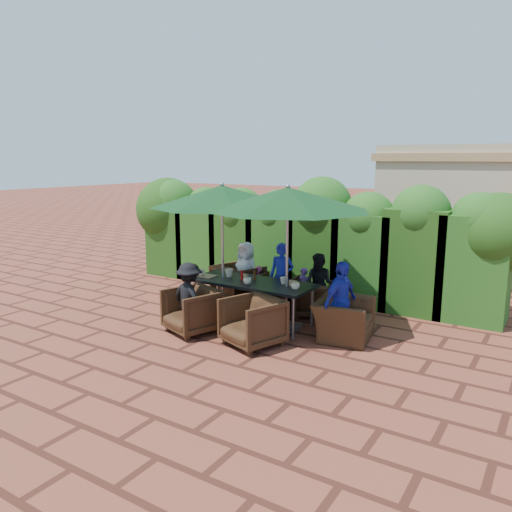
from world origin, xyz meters
The scene contains 32 objects.
ground centered at (0.00, 0.00, 0.00)m, with size 80.00×80.00×0.00m, color brown.
dining_table centered at (0.22, 0.07, 0.67)m, with size 2.21×0.90×0.75m.
umbrella_left centered at (-0.38, 0.03, 2.21)m, with size 2.57×2.57×2.46m.
umbrella_right centered at (0.92, 0.06, 2.21)m, with size 2.76×2.76×2.46m.
chair_far_left centered at (-0.68, 0.96, 0.43)m, with size 0.84×0.78×0.86m, color black.
chair_far_mid centered at (0.21, 0.95, 0.38)m, with size 0.73×0.68×0.75m, color black.
chair_far_right centered at (0.97, 0.99, 0.35)m, with size 0.68×0.63×0.70m, color black.
chair_near_left centered at (-0.34, -0.90, 0.41)m, with size 0.79×0.74×0.82m, color black.
chair_near_right centered at (0.83, -0.87, 0.41)m, with size 0.81×0.75×0.83m, color black.
chair_end_right centered at (1.91, 0.18, 0.43)m, with size 0.98×0.63×0.85m, color black.
adult_far_left centered at (-0.56, 1.07, 0.62)m, with size 0.61×0.36×1.24m, color white.
adult_far_mid centered at (0.30, 1.00, 0.65)m, with size 0.47×0.38×1.30m, color #1F28A8.
adult_far_right centered at (1.06, 1.07, 0.58)m, with size 0.56×0.34×1.16m, color black.
adult_near_left centered at (-0.38, -0.91, 0.59)m, with size 0.76×0.35×1.19m, color black.
adult_end_right centered at (1.92, 0.01, 0.65)m, with size 0.76×0.38×1.30m, color #1F28A8.
child_left centered at (-0.25, 1.03, 0.39)m, with size 0.28×0.23×0.79m, color #D84C8F.
child_right centered at (0.67, 1.19, 0.42)m, with size 0.30×0.24×0.83m, color #7F4EA9.
pedestrian_a centered at (1.79, 4.11, 0.96)m, with size 1.80×0.64×1.92m, color #228034.
pedestrian_b centered at (2.76, 4.44, 0.76)m, with size 0.73×0.45×1.53m, color #D84C8F.
pedestrian_c centered at (3.26, 4.36, 0.96)m, with size 1.23×0.56×1.92m, color #9899A0.
cup_a centered at (-0.80, -0.09, 0.81)m, with size 0.16×0.16×0.12m, color beige.
cup_b centered at (-0.31, 0.12, 0.82)m, with size 0.15×0.15×0.15m, color beige.
cup_c centered at (0.27, -0.15, 0.81)m, with size 0.15×0.15×0.12m, color beige.
cup_d centered at (0.78, 0.20, 0.81)m, with size 0.13×0.13×0.12m, color beige.
cup_e centered at (1.13, -0.02, 0.81)m, with size 0.15×0.15×0.11m, color beige.
ketchup_bottle centered at (0.01, 0.06, 0.83)m, with size 0.04×0.04×0.17m, color #B20C0A.
sauce_bottle centered at (0.22, 0.15, 0.83)m, with size 0.04×0.04×0.17m, color #4C230C.
serving_tray centered at (-0.68, -0.07, 0.76)m, with size 0.35×0.25×0.02m, color tan.
number_block_left centered at (0.05, 0.10, 0.80)m, with size 0.12×0.06×0.10m, color tan.
number_block_right centered at (1.00, 0.13, 0.80)m, with size 0.12×0.06×0.10m, color tan.
hedge_wall centered at (-0.14, 2.32, 1.33)m, with size 9.10×1.60×2.51m.
building centered at (3.50, 6.99, 1.61)m, with size 6.20×3.08×3.20m.
Camera 1 is at (4.82, -7.09, 2.86)m, focal length 35.00 mm.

